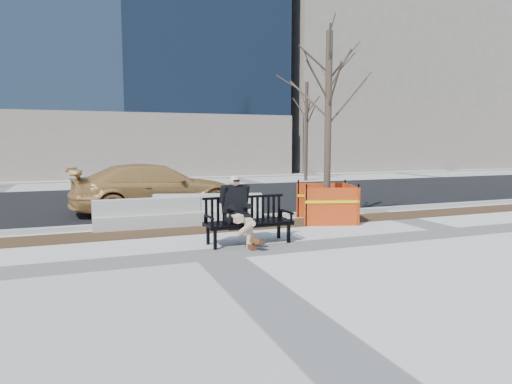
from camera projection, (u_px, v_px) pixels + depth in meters
ground at (215, 254)px, 9.05m from camera, size 120.00×120.00×0.00m
mulch_strip at (187, 230)px, 11.47m from camera, size 40.00×1.20×0.02m
asphalt_street at (152, 201)px, 17.23m from camera, size 60.00×10.40×0.01m
curb at (180, 222)px, 12.34m from camera, size 60.00×0.25×0.12m
building_right at (377, 23)px, 39.59m from camera, size 20.00×12.00×25.00m
bench at (249, 244)px, 9.97m from camera, size 1.98×0.76×1.04m
seated_man at (237, 244)px, 9.92m from camera, size 0.68×1.10×1.51m
tree_fence at (326, 221)px, 12.76m from camera, size 2.79×2.79×5.56m
sedan at (157, 212)px, 14.51m from camera, size 5.42×2.59×1.52m
jersey_barrier_left at (148, 228)px, 11.79m from camera, size 2.73×0.58×0.78m
jersey_barrier_right at (208, 224)px, 12.32m from camera, size 2.96×1.34×0.83m
far_tree_right at (306, 180)px, 26.27m from camera, size 2.36×2.36×6.04m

